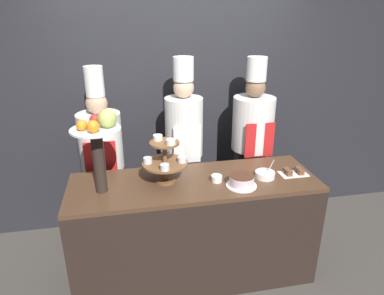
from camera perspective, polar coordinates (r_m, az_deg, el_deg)
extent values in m
cube|color=#232328|center=(3.55, -2.86, 8.57)|extent=(10.00, 0.06, 2.80)
cube|color=black|center=(3.04, 0.38, -13.69)|extent=(2.01, 0.67, 0.90)
cube|color=#4C3321|center=(2.79, 0.40, -5.86)|extent=(2.01, 0.67, 0.03)
cylinder|color=brown|center=(2.78, -4.43, -5.48)|extent=(0.16, 0.16, 0.02)
cylinder|color=brown|center=(2.71, -4.53, -2.44)|extent=(0.04, 0.04, 0.34)
cylinder|color=brown|center=(2.71, -4.52, -2.65)|extent=(0.36, 0.36, 0.02)
cylinder|color=brown|center=(2.65, -4.63, 0.75)|extent=(0.23, 0.23, 0.02)
cylinder|color=silver|center=(2.58, -4.56, -3.27)|extent=(0.07, 0.07, 0.04)
cylinder|color=beige|center=(2.58, -4.56, -3.41)|extent=(0.06, 0.06, 0.03)
cylinder|color=silver|center=(2.70, -1.68, -1.99)|extent=(0.07, 0.07, 0.04)
cylinder|color=gold|center=(2.70, -1.68, -2.12)|extent=(0.06, 0.06, 0.03)
cylinder|color=silver|center=(2.82, -4.51, -0.95)|extent=(0.07, 0.07, 0.04)
cylinder|color=green|center=(2.83, -4.51, -1.08)|extent=(0.06, 0.06, 0.03)
cylinder|color=silver|center=(2.71, -7.39, -2.12)|extent=(0.07, 0.07, 0.04)
cylinder|color=red|center=(2.71, -7.38, -2.25)|extent=(0.06, 0.06, 0.03)
cylinder|color=white|center=(2.59, -3.54, 0.96)|extent=(0.07, 0.07, 0.04)
cylinder|color=white|center=(2.68, -5.71, 1.68)|extent=(0.07, 0.07, 0.04)
cylinder|color=#2D231E|center=(2.61, -15.25, -2.30)|extent=(0.09, 0.09, 0.49)
cylinder|color=white|center=(2.53, -15.81, 2.91)|extent=(0.36, 0.36, 0.01)
sphere|color=#ADC160|center=(2.50, -13.93, 4.73)|extent=(0.14, 0.14, 0.14)
sphere|color=red|center=(2.60, -15.88, 4.51)|extent=(0.08, 0.08, 0.08)
sphere|color=orange|center=(2.50, -17.92, 3.55)|extent=(0.08, 0.08, 0.08)
sphere|color=orange|center=(2.43, -16.18, 3.37)|extent=(0.09, 0.09, 0.09)
cylinder|color=white|center=(2.73, 8.23, -6.28)|extent=(0.24, 0.24, 0.01)
cylinder|color=silver|center=(2.71, 8.27, -5.47)|extent=(0.19, 0.19, 0.08)
cylinder|color=#472819|center=(2.69, 8.32, -4.67)|extent=(0.19, 0.19, 0.01)
cylinder|color=white|center=(2.77, 4.11, -5.17)|extent=(0.09, 0.09, 0.05)
cube|color=white|center=(3.01, 16.51, -4.23)|extent=(0.23, 0.14, 0.01)
cube|color=brown|center=(2.95, 15.90, -4.13)|extent=(0.04, 0.04, 0.04)
cube|color=brown|center=(3.00, 17.69, -3.92)|extent=(0.04, 0.04, 0.04)
cube|color=brown|center=(3.00, 15.43, -3.67)|extent=(0.04, 0.04, 0.04)
cube|color=brown|center=(3.05, 17.20, -3.48)|extent=(0.04, 0.04, 0.04)
cylinder|color=white|center=(2.88, 12.06, -4.45)|extent=(0.16, 0.16, 0.05)
cylinder|color=#BCBCC1|center=(2.87, 12.99, -3.08)|extent=(0.05, 0.01, 0.11)
cube|color=#28282D|center=(3.54, -13.92, -9.36)|extent=(0.30, 0.16, 0.84)
cylinder|color=white|center=(3.25, -15.00, 1.01)|extent=(0.39, 0.39, 0.53)
cube|color=red|center=(3.11, -14.98, -2.00)|extent=(0.28, 0.01, 0.34)
sphere|color=tan|center=(3.14, -15.63, 7.12)|extent=(0.19, 0.19, 0.19)
cylinder|color=white|center=(3.10, -15.99, 10.54)|extent=(0.16, 0.16, 0.26)
cube|color=black|center=(3.55, -1.25, -7.90)|extent=(0.27, 0.15, 0.91)
cylinder|color=silver|center=(3.25, -1.36, 3.43)|extent=(0.36, 0.36, 0.56)
cube|color=white|center=(3.13, -0.80, 0.50)|extent=(0.25, 0.01, 0.36)
sphere|color=#DBB28E|center=(3.15, -1.42, 9.95)|extent=(0.19, 0.19, 0.19)
cylinder|color=white|center=(3.12, -1.45, 12.97)|extent=(0.19, 0.19, 0.21)
cube|color=#38332D|center=(3.71, 9.40, -6.69)|extent=(0.31, 0.17, 0.92)
cylinder|color=silver|center=(3.43, 10.13, 3.97)|extent=(0.41, 0.41, 0.53)
cube|color=red|center=(3.30, 11.20, 1.20)|extent=(0.29, 0.01, 0.34)
sphere|color=#846047|center=(3.34, 10.54, 9.82)|extent=(0.19, 0.19, 0.19)
cylinder|color=white|center=(3.31, 10.75, 12.75)|extent=(0.19, 0.19, 0.22)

